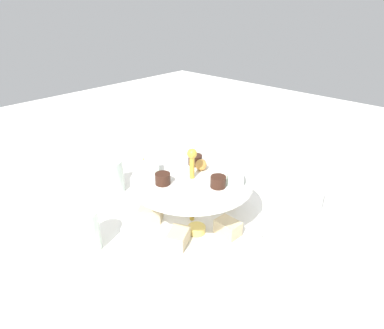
{
  "coord_description": "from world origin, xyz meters",
  "views": [
    {
      "loc": [
        0.43,
        -0.46,
        0.44
      ],
      "look_at": [
        0.0,
        0.0,
        0.14
      ],
      "focal_mm": 32.96,
      "sensor_mm": 36.0,
      "label": 1
    }
  ],
  "objects": [
    {
      "name": "ground_plane",
      "position": [
        0.0,
        0.0,
        0.0
      ],
      "size": [
        2.4,
        2.4,
        0.0
      ],
      "primitive_type": "plane",
      "color": "white"
    },
    {
      "name": "tiered_serving_stand",
      "position": [
        0.0,
        0.0,
        0.05
      ],
      "size": [
        0.3,
        0.3,
        0.17
      ],
      "color": "white",
      "rests_on": "ground_plane"
    },
    {
      "name": "water_glass_tall_right",
      "position": [
        0.17,
        0.18,
        0.06
      ],
      "size": [
        0.07,
        0.07,
        0.12
      ],
      "primitive_type": "cylinder",
      "color": "silver",
      "rests_on": "ground_plane"
    },
    {
      "name": "water_glass_short_left",
      "position": [
        -0.24,
        -0.03,
        0.04
      ],
      "size": [
        0.06,
        0.06,
        0.08
      ],
      "primitive_type": "cylinder",
      "color": "silver",
      "rests_on": "ground_plane"
    },
    {
      "name": "teacup_with_saucer",
      "position": [
        -0.24,
        0.1,
        0.02
      ],
      "size": [
        0.09,
        0.09,
        0.05
      ],
      "color": "white",
      "rests_on": "ground_plane"
    },
    {
      "name": "butter_knife_right",
      "position": [
        -0.1,
        0.28,
        0.0
      ],
      "size": [
        0.17,
        0.06,
        0.0
      ],
      "primitive_type": "cube",
      "rotation": [
        0.0,
        0.0,
        3.43
      ],
      "color": "silver",
      "rests_on": "ground_plane"
    },
    {
      "name": "water_glass_mid_back",
      "position": [
        -0.09,
        -0.2,
        0.04
      ],
      "size": [
        0.06,
        0.06,
        0.08
      ],
      "primitive_type": "cylinder",
      "color": "silver",
      "rests_on": "ground_plane"
    }
  ]
}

